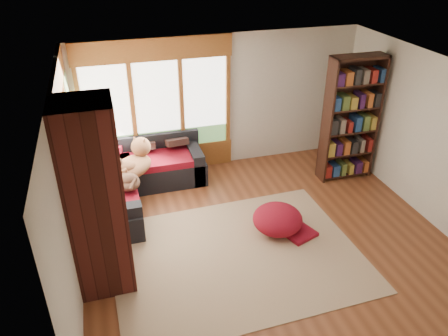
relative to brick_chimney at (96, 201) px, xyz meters
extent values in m
plane|color=brown|center=(2.40, 0.35, -1.30)|extent=(5.50, 5.50, 0.00)
plane|color=white|center=(2.40, 0.35, 1.30)|extent=(5.50, 5.50, 0.00)
cube|color=silver|center=(2.40, 2.85, 0.00)|extent=(5.50, 0.04, 2.60)
cube|color=silver|center=(2.40, -2.15, 0.00)|extent=(5.50, 0.04, 2.60)
cube|color=silver|center=(-0.35, 0.35, 0.00)|extent=(0.04, 5.00, 2.60)
cube|color=silver|center=(5.15, 0.35, 0.00)|extent=(0.04, 5.00, 2.60)
cube|color=#955826|center=(1.20, 2.82, 0.05)|extent=(2.82, 0.10, 1.90)
cube|color=white|center=(1.20, 2.82, 0.05)|extent=(2.54, 0.09, 1.62)
cube|color=#955826|center=(-0.32, 1.55, 0.05)|extent=(0.10, 2.62, 1.90)
cube|color=white|center=(-0.32, 1.55, 0.05)|extent=(0.09, 2.36, 1.62)
cube|color=#71935F|center=(-0.29, 2.38, 0.45)|extent=(0.03, 0.72, 0.90)
cube|color=#471914|center=(0.00, 0.00, 0.00)|extent=(0.70, 0.70, 2.60)
cube|color=black|center=(0.75, 2.40, -1.09)|extent=(2.20, 0.90, 0.42)
cube|color=black|center=(0.75, 2.75, -0.69)|extent=(2.20, 0.20, 0.38)
cube|color=black|center=(1.75, 2.40, -1.00)|extent=(0.20, 0.90, 0.60)
cube|color=maroon|center=(0.65, 2.28, -0.82)|extent=(1.90, 0.66, 0.12)
cube|color=black|center=(0.10, 1.75, -1.09)|extent=(0.90, 2.20, 0.42)
cube|color=black|center=(-0.25, 1.75, -0.69)|extent=(0.20, 2.20, 0.38)
cube|color=black|center=(0.10, 0.75, -1.00)|extent=(0.90, 0.20, 0.60)
cube|color=maroon|center=(0.22, 1.40, -0.82)|extent=(0.66, 1.20, 0.12)
cube|color=maroon|center=(0.22, 2.35, -0.82)|extent=(0.66, 0.66, 0.12)
cube|color=beige|center=(1.84, -0.03, -1.29)|extent=(3.65, 2.83, 0.01)
cube|color=#351A11|center=(5.02, 1.66, -0.13)|extent=(0.04, 0.34, 2.35)
cube|color=#351A11|center=(4.06, 1.66, -0.13)|extent=(0.04, 0.34, 2.35)
cube|color=#351A11|center=(4.54, 1.82, -0.13)|extent=(1.01, 0.02, 2.35)
cube|color=#351A11|center=(4.54, 1.66, -1.24)|extent=(0.93, 0.32, 0.03)
cube|color=#351A11|center=(4.54, 1.66, -0.79)|extent=(0.93, 0.32, 0.03)
cube|color=#351A11|center=(4.54, 1.66, -0.34)|extent=(0.93, 0.32, 0.03)
cube|color=#351A11|center=(4.54, 1.66, 0.11)|extent=(0.93, 0.32, 0.03)
cube|color=#351A11|center=(4.54, 1.66, 0.56)|extent=(0.93, 0.32, 0.03)
cube|color=#351A11|center=(4.54, 1.66, 1.01)|extent=(0.93, 0.32, 0.03)
cube|color=#726659|center=(4.54, 1.64, -0.13)|extent=(0.89, 0.26, 2.19)
ellipsoid|color=maroon|center=(2.65, 0.39, -1.07)|extent=(0.88, 0.88, 0.43)
ellipsoid|color=brown|center=(0.57, 1.84, -0.55)|extent=(0.95, 0.98, 0.28)
sphere|color=brown|center=(0.77, 2.07, -0.42)|extent=(0.48, 0.48, 0.34)
cone|color=brown|center=(0.73, 2.03, -0.28)|extent=(0.17, 0.17, 0.15)
ellipsoid|color=#3B2218|center=(0.39, 1.48, -0.59)|extent=(0.71, 0.82, 0.23)
sphere|color=#3B2218|center=(0.28, 1.71, -0.48)|extent=(0.38, 0.38, 0.28)
cone|color=#3B2218|center=(0.30, 1.67, -0.37)|extent=(0.14, 0.14, 0.12)
cube|color=#301D1A|center=(1.45, 2.61, -0.55)|extent=(0.45, 0.12, 0.45)
cube|color=#301D1A|center=(0.85, 2.61, -0.55)|extent=(0.45, 0.12, 0.45)
cube|color=#301D1A|center=(-0.08, 2.15, -0.55)|extent=(0.45, 0.12, 0.45)
cube|color=#301D1A|center=(-0.08, 1.05, -0.55)|extent=(0.45, 0.12, 0.45)
cube|color=maroon|center=(0.25, 2.61, -0.55)|extent=(0.42, 0.12, 0.42)
camera|label=1|loc=(0.26, -4.77, 2.97)|focal=35.00mm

